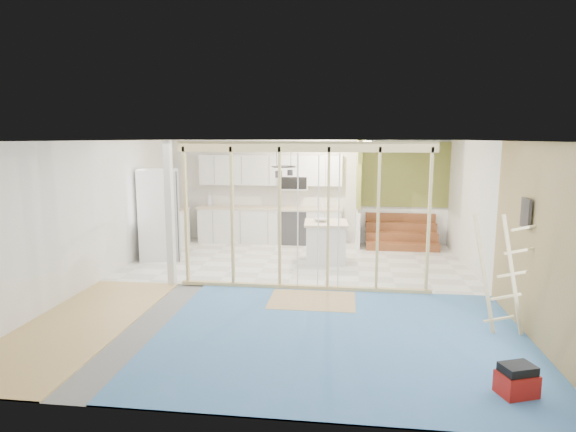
# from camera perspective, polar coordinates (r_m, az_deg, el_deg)

# --- Properties ---
(room) EXTENTS (7.01, 8.01, 2.61)m
(room) POSITION_cam_1_polar(r_m,az_deg,el_deg) (8.31, -0.18, -0.08)
(room) COLOR slate
(room) RESTS_ON ground
(floor_overlays) EXTENTS (7.00, 8.00, 0.03)m
(floor_overlays) POSITION_cam_1_polar(r_m,az_deg,el_deg) (8.66, 0.36, -8.48)
(floor_overlays) COLOR white
(floor_overlays) RESTS_ON room
(stud_frame) EXTENTS (4.66, 0.14, 2.60)m
(stud_frame) POSITION_cam_1_polar(r_m,az_deg,el_deg) (8.30, -1.66, 1.83)
(stud_frame) COLOR #CABB7C
(stud_frame) RESTS_ON room
(base_cabinets) EXTENTS (4.45, 2.24, 0.93)m
(base_cabinets) POSITION_cam_1_polar(r_m,az_deg,el_deg) (12.00, -5.76, -1.28)
(base_cabinets) COLOR silver
(base_cabinets) RESTS_ON room
(upper_cabinets) EXTENTS (3.60, 0.41, 0.85)m
(upper_cabinets) POSITION_cam_1_polar(r_m,az_deg,el_deg) (12.12, -1.83, 5.32)
(upper_cabinets) COLOR silver
(upper_cabinets) RESTS_ON room
(green_partition) EXTENTS (2.25, 1.51, 2.60)m
(green_partition) POSITION_cam_1_polar(r_m,az_deg,el_deg) (11.95, 11.86, 0.85)
(green_partition) COLOR olive
(green_partition) RESTS_ON room
(pot_rack) EXTENTS (0.52, 0.52, 0.72)m
(pot_rack) POSITION_cam_1_polar(r_m,az_deg,el_deg) (10.13, -0.54, 5.56)
(pot_rack) COLOR black
(pot_rack) RESTS_ON room
(sheathing_panel) EXTENTS (0.02, 4.00, 2.60)m
(sheathing_panel) POSITION_cam_1_polar(r_m,az_deg,el_deg) (6.73, 28.22, -3.40)
(sheathing_panel) COLOR #A08B57
(sheathing_panel) RESTS_ON room
(electrical_panel) EXTENTS (0.04, 0.30, 0.40)m
(electrical_panel) POSITION_cam_1_polar(r_m,az_deg,el_deg) (7.21, 26.37, 0.34)
(electrical_panel) COLOR #39393E
(electrical_panel) RESTS_ON room
(ceiling_light) EXTENTS (0.32, 0.32, 0.08)m
(ceiling_light) POSITION_cam_1_polar(r_m,az_deg,el_deg) (11.14, 9.07, 8.58)
(ceiling_light) COLOR #FFEABF
(ceiling_light) RESTS_ON room
(fridge) EXTENTS (1.11, 1.07, 1.98)m
(fridge) POSITION_cam_1_polar(r_m,az_deg,el_deg) (10.93, -14.95, 0.22)
(fridge) COLOR silver
(fridge) RESTS_ON room
(island) EXTENTS (0.96, 0.96, 0.89)m
(island) POSITION_cam_1_polar(r_m,az_deg,el_deg) (10.31, 4.51, -3.15)
(island) COLOR silver
(island) RESTS_ON room
(bowl) EXTENTS (0.34, 0.34, 0.07)m
(bowl) POSITION_cam_1_polar(r_m,az_deg,el_deg) (10.25, 3.90, -0.47)
(bowl) COLOR beige
(bowl) RESTS_ON island
(soap_bottle_a) EXTENTS (0.14, 0.14, 0.33)m
(soap_bottle_a) POSITION_cam_1_polar(r_m,az_deg,el_deg) (12.55, -9.34, 2.01)
(soap_bottle_a) COLOR silver
(soap_bottle_a) RESTS_ON base_cabinets
(soap_bottle_b) EXTENTS (0.09, 0.09, 0.19)m
(soap_bottle_b) POSITION_cam_1_polar(r_m,az_deg,el_deg) (11.93, 4.20, 1.39)
(soap_bottle_b) COLOR silver
(soap_bottle_b) RESTS_ON base_cabinets
(toolbox) EXTENTS (0.44, 0.39, 0.35)m
(toolbox) POSITION_cam_1_polar(r_m,az_deg,el_deg) (5.74, 25.49, -17.26)
(toolbox) COLOR #A0150E
(toolbox) RESTS_ON room
(ladder) EXTENTS (0.89, 0.06, 1.65)m
(ladder) POSITION_cam_1_polar(r_m,az_deg,el_deg) (7.05, 24.03, -6.40)
(ladder) COLOR beige
(ladder) RESTS_ON room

